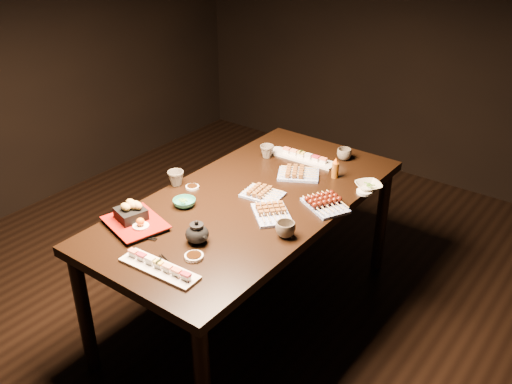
# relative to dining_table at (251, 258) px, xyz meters

# --- Properties ---
(ground) EXTENTS (5.00, 5.00, 0.00)m
(ground) POSITION_rel_dining_table_xyz_m (-0.13, -0.25, -0.38)
(ground) COLOR black
(ground) RESTS_ON ground
(dining_table) EXTENTS (1.31, 1.96, 0.75)m
(dining_table) POSITION_rel_dining_table_xyz_m (0.00, 0.00, 0.00)
(dining_table) COLOR black
(dining_table) RESTS_ON ground
(sushi_platter_near) EXTENTS (0.39, 0.13, 0.05)m
(sushi_platter_near) POSITION_rel_dining_table_xyz_m (0.07, -0.73, 0.40)
(sushi_platter_near) COLOR white
(sushi_platter_near) RESTS_ON dining_table
(sushi_platter_far) EXTENTS (0.39, 0.12, 0.05)m
(sushi_platter_far) POSITION_rel_dining_table_xyz_m (-0.03, 0.58, 0.40)
(sushi_platter_far) COLOR white
(sushi_platter_far) RESTS_ON dining_table
(yakitori_plate_center) EXTENTS (0.23, 0.18, 0.05)m
(yakitori_plate_center) POSITION_rel_dining_table_xyz_m (0.03, 0.07, 0.40)
(yakitori_plate_center) COLOR #828EB6
(yakitori_plate_center) RESTS_ON dining_table
(yakitori_plate_right) EXTENTS (0.28, 0.28, 0.06)m
(yakitori_plate_right) POSITION_rel_dining_table_xyz_m (0.19, -0.07, 0.40)
(yakitori_plate_right) COLOR #828EB6
(yakitori_plate_right) RESTS_ON dining_table
(yakitori_plate_left) EXTENTS (0.28, 0.26, 0.06)m
(yakitori_plate_left) POSITION_rel_dining_table_xyz_m (0.05, 0.38, 0.40)
(yakitori_plate_left) COLOR #828EB6
(yakitori_plate_left) RESTS_ON dining_table
(tsukune_plate) EXTENTS (0.28, 0.25, 0.06)m
(tsukune_plate) POSITION_rel_dining_table_xyz_m (0.36, 0.17, 0.40)
(tsukune_plate) COLOR #828EB6
(tsukune_plate) RESTS_ON dining_table
(edamame_bowl_green) EXTENTS (0.16, 0.16, 0.04)m
(edamame_bowl_green) POSITION_rel_dining_table_xyz_m (-0.23, -0.26, 0.39)
(edamame_bowl_green) COLOR #2E8D74
(edamame_bowl_green) RESTS_ON dining_table
(edamame_bowl_cream) EXTENTS (0.19, 0.19, 0.03)m
(edamame_bowl_cream) POSITION_rel_dining_table_xyz_m (0.44, 0.47, 0.39)
(edamame_bowl_cream) COLOR beige
(edamame_bowl_cream) RESTS_ON dining_table
(tempura_tray) EXTENTS (0.35, 0.31, 0.11)m
(tempura_tray) POSITION_rel_dining_table_xyz_m (-0.28, -0.55, 0.43)
(tempura_tray) COLOR black
(tempura_tray) RESTS_ON dining_table
(teacup_near_left) EXTENTS (0.09, 0.09, 0.08)m
(teacup_near_left) POSITION_rel_dining_table_xyz_m (-0.42, -0.12, 0.42)
(teacup_near_left) COLOR brown
(teacup_near_left) RESTS_ON dining_table
(teacup_mid_right) EXTENTS (0.13, 0.13, 0.07)m
(teacup_mid_right) POSITION_rel_dining_table_xyz_m (0.35, -0.18, 0.41)
(teacup_mid_right) COLOR brown
(teacup_mid_right) RESTS_ON dining_table
(teacup_far_left) EXTENTS (0.11, 0.11, 0.08)m
(teacup_far_left) POSITION_rel_dining_table_xyz_m (-0.23, 0.47, 0.41)
(teacup_far_left) COLOR brown
(teacup_far_left) RESTS_ON dining_table
(teacup_far_right) EXTENTS (0.09, 0.09, 0.07)m
(teacup_far_right) POSITION_rel_dining_table_xyz_m (0.15, 0.72, 0.41)
(teacup_far_right) COLOR brown
(teacup_far_right) RESTS_ON dining_table
(teapot) EXTENTS (0.15, 0.15, 0.11)m
(teapot) POSITION_rel_dining_table_xyz_m (0.05, -0.47, 0.43)
(teapot) COLOR black
(teapot) RESTS_ON dining_table
(condiment_bottle) EXTENTS (0.04, 0.04, 0.12)m
(condiment_bottle) POSITION_rel_dining_table_xyz_m (0.23, 0.48, 0.44)
(condiment_bottle) COLOR brown
(condiment_bottle) RESTS_ON dining_table
(sauce_dish_west) EXTENTS (0.10, 0.10, 0.01)m
(sauce_dish_west) POSITION_rel_dining_table_xyz_m (-0.33, -0.09, 0.38)
(sauce_dish_west) COLOR white
(sauce_dish_west) RESTS_ON dining_table
(sauce_dish_east) EXTENTS (0.10, 0.10, 0.01)m
(sauce_dish_east) POSITION_rel_dining_table_xyz_m (0.45, 0.42, 0.38)
(sauce_dish_east) COLOR white
(sauce_dish_east) RESTS_ON dining_table
(sauce_dish_se) EXTENTS (0.11, 0.11, 0.01)m
(sauce_dish_se) POSITION_rel_dining_table_xyz_m (0.13, -0.57, 0.38)
(sauce_dish_se) COLOR white
(sauce_dish_se) RESTS_ON dining_table
(sauce_dish_nw) EXTENTS (0.11, 0.11, 0.01)m
(sauce_dish_nw) POSITION_rel_dining_table_xyz_m (-0.24, 0.59, 0.38)
(sauce_dish_nw) COLOR white
(sauce_dish_nw) RESTS_ON dining_table
(chopsticks_near) EXTENTS (0.24, 0.08, 0.01)m
(chopsticks_near) POSITION_rel_dining_table_xyz_m (-0.22, -0.61, 0.38)
(chopsticks_near) COLOR black
(chopsticks_near) RESTS_ON dining_table
(chopsticks_se) EXTENTS (0.20, 0.08, 0.01)m
(chopsticks_se) POSITION_rel_dining_table_xyz_m (0.09, -0.68, 0.38)
(chopsticks_se) COLOR black
(chopsticks_se) RESTS_ON dining_table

